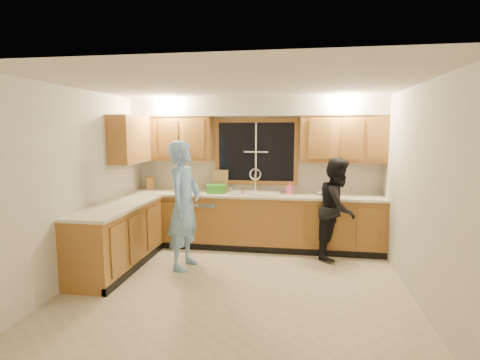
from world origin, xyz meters
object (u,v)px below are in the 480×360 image
(sink, at_px, (254,197))
(bowl, at_px, (322,193))
(man, at_px, (184,205))
(woman, at_px, (338,208))
(dish_crate, at_px, (216,189))
(dishwasher, at_px, (204,222))
(knife_block, at_px, (150,183))
(stove, at_px, (97,249))
(soap_bottle, at_px, (290,187))

(sink, height_order, bowl, sink)
(man, xyz_separation_m, woman, (2.20, 0.77, -0.13))
(woman, distance_m, dish_crate, 2.01)
(man, xyz_separation_m, bowl, (1.98, 1.15, 0.03))
(dishwasher, xyz_separation_m, woman, (2.19, -0.30, 0.37))
(sink, bearing_deg, knife_block, 177.33)
(stove, xyz_separation_m, bowl, (2.91, 1.89, 0.50))
(sink, height_order, man, man)
(man, xyz_separation_m, dish_crate, (0.23, 1.07, 0.08))
(knife_block, relative_size, soap_bottle, 1.12)
(sink, distance_m, knife_block, 1.86)
(dishwasher, bearing_deg, soap_bottle, 4.10)
(dish_crate, bearing_deg, dishwasher, 177.44)
(stove, height_order, dish_crate, dish_crate)
(woman, bearing_deg, dishwasher, 103.83)
(soap_bottle, xyz_separation_m, bowl, (0.52, -0.03, -0.08))
(woman, bearing_deg, stove, 137.39)
(dishwasher, xyz_separation_m, man, (-0.02, -1.08, 0.50))
(stove, distance_m, bowl, 3.51)
(stove, bearing_deg, knife_block, 91.49)
(dishwasher, xyz_separation_m, soap_bottle, (1.44, 0.10, 0.61))
(sink, relative_size, man, 0.47)
(stove, relative_size, knife_block, 3.84)
(dishwasher, distance_m, knife_block, 1.18)
(woman, bearing_deg, dish_crate, 103.27)
(sink, height_order, dish_crate, sink)
(knife_block, bearing_deg, bowl, -26.03)
(sink, relative_size, knife_block, 3.67)
(knife_block, bearing_deg, soap_bottle, -25.52)
(knife_block, bearing_deg, woman, -32.80)
(man, distance_m, bowl, 2.29)
(sink, distance_m, dishwasher, 0.96)
(sink, bearing_deg, stove, -134.61)
(dishwasher, xyz_separation_m, stove, (-0.95, -1.81, 0.04))
(sink, xyz_separation_m, woman, (1.34, -0.32, -0.09))
(man, distance_m, knife_block, 1.54)
(man, height_order, soap_bottle, man)
(knife_block, xyz_separation_m, soap_bottle, (2.44, 0.00, -0.01))
(man, bearing_deg, soap_bottle, -42.36)
(man, bearing_deg, dish_crate, -3.26)
(dishwasher, xyz_separation_m, knife_block, (-1.00, 0.10, 0.63))
(sink, relative_size, soap_bottle, 4.11)
(sink, distance_m, woman, 1.38)
(man, bearing_deg, woman, -61.96)
(man, distance_m, dish_crate, 1.09)
(soap_bottle, bearing_deg, stove, -141.36)
(soap_bottle, bearing_deg, knife_block, -179.93)
(man, height_order, dish_crate, man)
(sink, bearing_deg, dishwasher, -179.01)
(soap_bottle, bearing_deg, man, -141.04)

